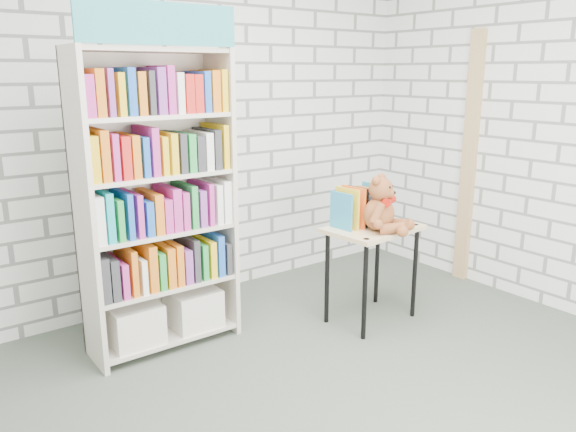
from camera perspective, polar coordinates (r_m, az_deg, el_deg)
ground at (r=3.15m, az=5.93°, el=-19.72°), size 4.50×4.50×0.00m
room_shell at (r=2.61m, az=6.97°, el=14.73°), size 4.52×4.02×2.81m
bookshelf at (r=3.63m, az=-13.13°, el=1.51°), size 0.96×0.37×2.15m
display_table at (r=4.03m, az=8.61°, el=-2.42°), size 0.69×0.51×0.71m
table_books at (r=4.04m, az=7.58°, el=1.09°), size 0.47×0.24×0.27m
teddy_bear at (r=3.88m, az=9.59°, el=0.74°), size 0.37×0.35×0.39m
door_trim at (r=4.98m, az=17.92°, el=5.48°), size 0.05×0.12×2.10m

